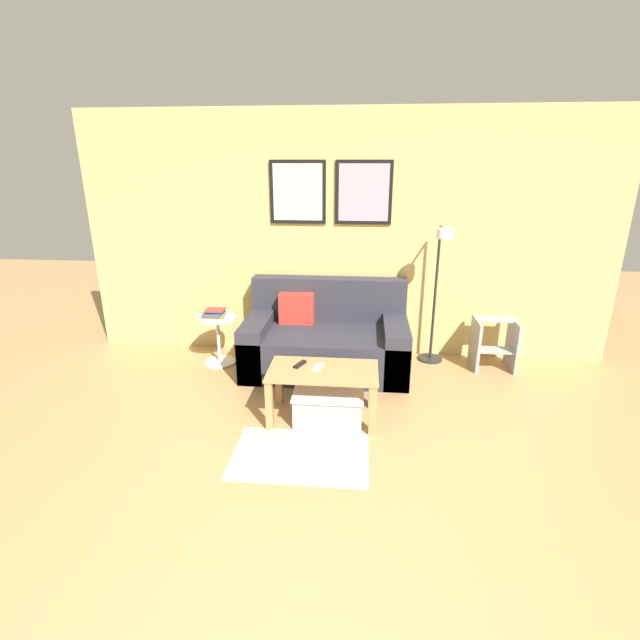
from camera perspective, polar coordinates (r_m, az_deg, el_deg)
name	(u,v)px	position (r m, az deg, el deg)	size (l,w,h in m)	color
wall_back	(345,236)	(4.96, 3.09, 10.23)	(5.60, 0.09, 2.55)	#D6B76B
area_rug	(300,455)	(3.52, -2.45, -16.26)	(0.99, 0.67, 0.01)	#C1B299
couch	(326,341)	(4.75, 0.73, -2.54)	(1.62, 0.94, 0.88)	#2D2D38
coffee_table	(323,380)	(3.80, 0.37, -7.39)	(0.89, 0.50, 0.44)	#AD7F4C
storage_bin	(329,405)	(3.88, 1.07, -10.37)	(0.57, 0.42, 0.26)	gray
floor_lamp	(438,287)	(4.79, 14.30, 4.01)	(0.26, 0.48, 1.44)	black
side_table	(218,335)	(4.97, -12.41, -1.85)	(0.40, 0.40, 0.51)	silver
book_stack	(215,313)	(4.89, -12.85, 0.83)	(0.23, 0.18, 0.09)	#D18438
remote_control	(300,364)	(3.84, -2.48, -5.46)	(0.04, 0.15, 0.02)	black
cell_phone	(318,367)	(3.80, -0.26, -5.81)	(0.07, 0.14, 0.01)	silver
step_stool	(494,342)	(5.08, 20.61, -2.59)	(0.41, 0.38, 0.51)	#99999E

